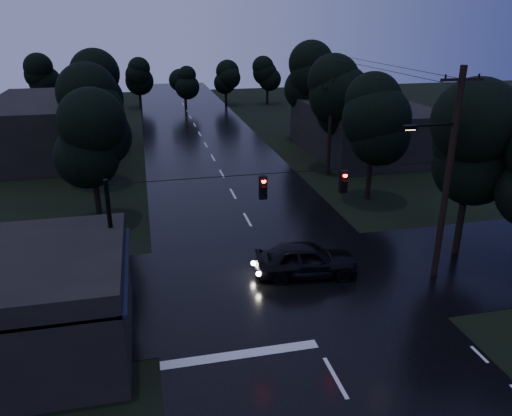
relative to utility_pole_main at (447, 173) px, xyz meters
name	(u,v)px	position (x,y,z in m)	size (l,w,h in m)	color
main_road	(222,174)	(-7.41, 19.00, -5.26)	(12.00, 120.00, 0.02)	black
cross_street	(282,282)	(-7.41, 1.00, -5.26)	(60.00, 9.00, 0.02)	black
building_far_right	(364,129)	(6.59, 23.00, -3.06)	(10.00, 14.00, 4.40)	black
building_far_left	(53,127)	(-21.41, 29.00, -2.76)	(10.00, 16.00, 5.00)	black
utility_pole_main	(447,173)	(0.00, 0.00, 0.00)	(3.50, 0.30, 10.00)	black
utility_pole_far	(330,127)	(0.89, 17.00, -1.38)	(2.00, 0.30, 7.50)	black
anchor_pole_left	(113,249)	(-14.91, 0.00, -2.26)	(0.18, 0.18, 6.00)	black
span_signals	(303,184)	(-6.85, -0.01, -0.01)	(15.00, 0.37, 1.12)	black
tree_corner_near	(472,144)	(2.59, 2.00, 0.74)	(4.48, 4.48, 9.44)	black
tree_left_a	(90,138)	(-16.41, 11.00, -0.02)	(3.92, 3.92, 8.26)	black
tree_left_b	(90,109)	(-17.01, 19.00, 0.36)	(4.20, 4.20, 8.85)	black
tree_left_c	(91,86)	(-17.61, 29.00, 0.74)	(4.48, 4.48, 9.44)	black
tree_right_a	(374,119)	(1.59, 11.00, 0.36)	(4.20, 4.20, 8.85)	black
tree_right_b	(338,95)	(2.19, 19.00, 0.74)	(4.48, 4.48, 9.44)	black
tree_right_c	(306,77)	(2.79, 29.00, 1.11)	(4.76, 4.76, 10.03)	black
car	(306,259)	(-6.08, 1.43, -4.40)	(2.02, 5.02, 1.71)	black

